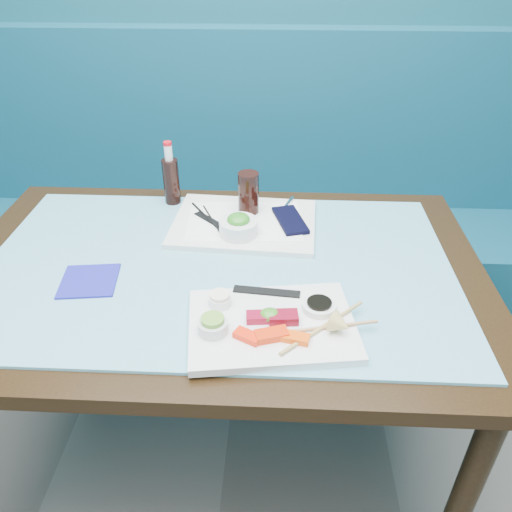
{
  "coord_description": "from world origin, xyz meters",
  "views": [
    {
      "loc": [
        0.15,
        0.38,
        1.5
      ],
      "look_at": [
        0.1,
        1.43,
        0.8
      ],
      "focal_mm": 35.0,
      "sensor_mm": 36.0,
      "label": 1
    }
  ],
  "objects_px": {
    "dining_table": "(219,292)",
    "seaweed_bowl": "(239,227)",
    "cola_bottle_body": "(171,182)",
    "blue_napkin": "(89,281)",
    "booth_bench": "(243,228)",
    "cola_glass": "(248,193)",
    "sashimi_plate": "(272,325)",
    "serving_tray": "(244,223)"
  },
  "relations": [
    {
      "from": "cola_bottle_body",
      "to": "serving_tray",
      "type": "bearing_deg",
      "value": -30.3
    },
    {
      "from": "dining_table",
      "to": "seaweed_bowl",
      "type": "distance_m",
      "value": 0.19
    },
    {
      "from": "seaweed_bowl",
      "to": "cola_glass",
      "type": "xyz_separation_m",
      "value": [
        0.02,
        0.13,
        0.04
      ]
    },
    {
      "from": "seaweed_bowl",
      "to": "cola_glass",
      "type": "distance_m",
      "value": 0.14
    },
    {
      "from": "sashimi_plate",
      "to": "cola_bottle_body",
      "type": "bearing_deg",
      "value": 111.46
    },
    {
      "from": "sashimi_plate",
      "to": "seaweed_bowl",
      "type": "height_order",
      "value": "seaweed_bowl"
    },
    {
      "from": "blue_napkin",
      "to": "cola_bottle_body",
      "type": "bearing_deg",
      "value": 73.33
    },
    {
      "from": "booth_bench",
      "to": "seaweed_bowl",
      "type": "bearing_deg",
      "value": -86.3
    },
    {
      "from": "serving_tray",
      "to": "cola_glass",
      "type": "height_order",
      "value": "cola_glass"
    },
    {
      "from": "dining_table",
      "to": "serving_tray",
      "type": "distance_m",
      "value": 0.24
    },
    {
      "from": "cola_glass",
      "to": "sashimi_plate",
      "type": "bearing_deg",
      "value": -80.75
    },
    {
      "from": "dining_table",
      "to": "serving_tray",
      "type": "xyz_separation_m",
      "value": [
        0.06,
        0.21,
        0.1
      ]
    },
    {
      "from": "dining_table",
      "to": "cola_bottle_body",
      "type": "distance_m",
      "value": 0.42
    },
    {
      "from": "sashimi_plate",
      "to": "cola_glass",
      "type": "xyz_separation_m",
      "value": [
        -0.08,
        0.5,
        0.07
      ]
    },
    {
      "from": "dining_table",
      "to": "sashimi_plate",
      "type": "height_order",
      "value": "sashimi_plate"
    },
    {
      "from": "dining_table",
      "to": "booth_bench",
      "type": "bearing_deg",
      "value": 90.0
    },
    {
      "from": "dining_table",
      "to": "cola_glass",
      "type": "xyz_separation_m",
      "value": [
        0.07,
        0.26,
        0.17
      ]
    },
    {
      "from": "sashimi_plate",
      "to": "serving_tray",
      "type": "height_order",
      "value": "sashimi_plate"
    },
    {
      "from": "seaweed_bowl",
      "to": "cola_bottle_body",
      "type": "xyz_separation_m",
      "value": [
        -0.23,
        0.21,
        0.03
      ]
    },
    {
      "from": "dining_table",
      "to": "cola_bottle_body",
      "type": "bearing_deg",
      "value": 117.78
    },
    {
      "from": "cola_bottle_body",
      "to": "sashimi_plate",
      "type": "bearing_deg",
      "value": -60.66
    },
    {
      "from": "booth_bench",
      "to": "cola_bottle_body",
      "type": "xyz_separation_m",
      "value": [
        -0.18,
        -0.49,
        0.45
      ]
    },
    {
      "from": "sashimi_plate",
      "to": "booth_bench",
      "type": "bearing_deg",
      "value": 89.9
    },
    {
      "from": "serving_tray",
      "to": "seaweed_bowl",
      "type": "height_order",
      "value": "seaweed_bowl"
    },
    {
      "from": "cola_bottle_body",
      "to": "dining_table",
      "type": "bearing_deg",
      "value": -62.22
    },
    {
      "from": "seaweed_bowl",
      "to": "cola_bottle_body",
      "type": "distance_m",
      "value": 0.31
    },
    {
      "from": "serving_tray",
      "to": "cola_bottle_body",
      "type": "relative_size",
      "value": 2.89
    },
    {
      "from": "booth_bench",
      "to": "cola_bottle_body",
      "type": "bearing_deg",
      "value": -110.17
    },
    {
      "from": "dining_table",
      "to": "seaweed_bowl",
      "type": "height_order",
      "value": "seaweed_bowl"
    },
    {
      "from": "blue_napkin",
      "to": "booth_bench",
      "type": "bearing_deg",
      "value": 71.45
    },
    {
      "from": "cola_bottle_body",
      "to": "blue_napkin",
      "type": "xyz_separation_m",
      "value": [
        -0.13,
        -0.43,
        -0.07
      ]
    },
    {
      "from": "booth_bench",
      "to": "cola_glass",
      "type": "bearing_deg",
      "value": -83.51
    },
    {
      "from": "seaweed_bowl",
      "to": "sashimi_plate",
      "type": "bearing_deg",
      "value": -74.7
    },
    {
      "from": "booth_bench",
      "to": "seaweed_bowl",
      "type": "height_order",
      "value": "booth_bench"
    },
    {
      "from": "sashimi_plate",
      "to": "cola_bottle_body",
      "type": "height_order",
      "value": "cola_bottle_body"
    },
    {
      "from": "sashimi_plate",
      "to": "serving_tray",
      "type": "relative_size",
      "value": 0.88
    },
    {
      "from": "cola_bottle_body",
      "to": "blue_napkin",
      "type": "bearing_deg",
      "value": -106.67
    },
    {
      "from": "cola_bottle_body",
      "to": "blue_napkin",
      "type": "distance_m",
      "value": 0.46
    },
    {
      "from": "booth_bench",
      "to": "blue_napkin",
      "type": "distance_m",
      "value": 1.05
    },
    {
      "from": "sashimi_plate",
      "to": "seaweed_bowl",
      "type": "distance_m",
      "value": 0.39
    },
    {
      "from": "cola_glass",
      "to": "cola_bottle_body",
      "type": "distance_m",
      "value": 0.26
    },
    {
      "from": "serving_tray",
      "to": "cola_bottle_body",
      "type": "distance_m",
      "value": 0.28
    }
  ]
}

